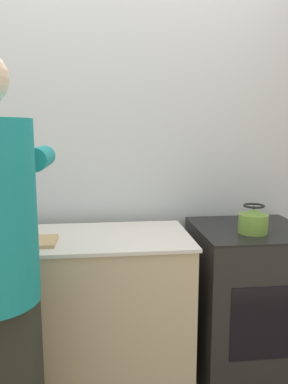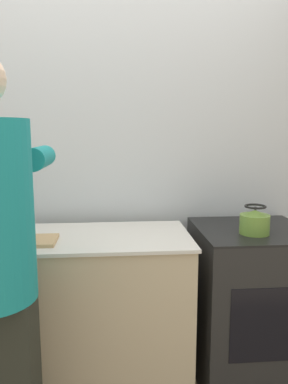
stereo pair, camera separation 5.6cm
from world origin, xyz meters
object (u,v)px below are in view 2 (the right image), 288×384
object	(u,v)px
oven	(250,304)
knife	(13,239)
cutting_board	(18,241)
kettle	(255,222)

from	to	relation	value
oven	knife	world-z (taller)	knife
cutting_board	knife	bearing A→B (deg)	-167.91
cutting_board	kettle	distance (m)	1.25
oven	kettle	world-z (taller)	kettle
cutting_board	oven	bearing A→B (deg)	5.83
knife	kettle	size ratio (longest dim) A/B	1.37
cutting_board	knife	xyz separation A→B (m)	(-0.02, -0.00, 0.01)
kettle	cutting_board	bearing A→B (deg)	-178.69
oven	cutting_board	xyz separation A→B (m)	(-1.28, -0.13, 0.46)
knife	kettle	bearing A→B (deg)	26.90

